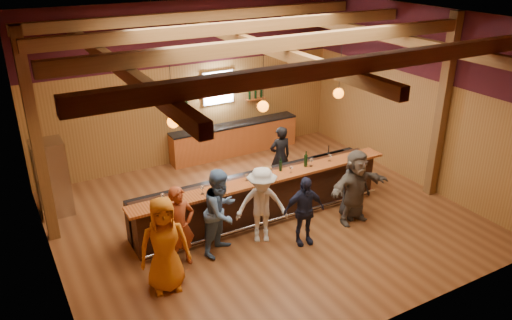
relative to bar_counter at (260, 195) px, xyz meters
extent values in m
plane|color=brown|center=(-0.02, -0.15, -0.52)|extent=(9.00, 9.00, 0.00)
cube|color=brown|center=(-0.02, 3.85, 1.73)|extent=(9.00, 0.04, 4.50)
cube|color=brown|center=(-0.02, -4.15, 1.73)|extent=(9.00, 0.04, 4.50)
cube|color=brown|center=(-4.52, -0.15, 1.73)|extent=(0.04, 8.00, 4.50)
cube|color=brown|center=(4.48, -0.15, 1.73)|extent=(0.04, 8.00, 4.50)
cube|color=brown|center=(-0.02, -0.15, 3.98)|extent=(9.00, 8.00, 0.04)
cube|color=#390F16|center=(-0.02, 3.83, 3.13)|extent=(9.00, 0.01, 1.70)
cube|color=#390F16|center=(-4.50, -0.15, 3.13)|extent=(0.01, 8.00, 1.70)
cube|color=#390F16|center=(4.46, -0.15, 3.13)|extent=(0.01, 8.00, 1.70)
cube|color=brown|center=(-4.37, 1.35, 1.73)|extent=(0.22, 0.22, 4.50)
cube|color=brown|center=(4.33, -1.15, 1.73)|extent=(0.22, 0.22, 4.50)
cube|color=brown|center=(-0.02, -3.15, 3.68)|extent=(8.80, 0.20, 0.25)
cube|color=brown|center=(-0.02, -1.15, 3.68)|extent=(8.80, 0.20, 0.25)
cube|color=brown|center=(-0.02, 0.85, 3.68)|extent=(8.80, 0.20, 0.25)
cube|color=brown|center=(-0.02, 2.85, 3.68)|extent=(8.80, 0.20, 0.25)
cube|color=brown|center=(-3.02, -0.15, 3.43)|extent=(0.18, 7.80, 0.22)
cube|color=brown|center=(-0.02, -0.15, 3.43)|extent=(0.18, 7.80, 0.22)
cube|color=brown|center=(2.98, -0.15, 3.43)|extent=(0.18, 7.80, 0.22)
cube|color=black|center=(-0.02, -0.15, 0.00)|extent=(6.00, 0.60, 1.05)
cube|color=#97451B|center=(-0.02, -0.33, 0.56)|extent=(6.30, 0.50, 0.06)
cube|color=black|center=(-0.02, 0.23, 0.40)|extent=(6.00, 0.48, 0.05)
cube|color=black|center=(-0.02, 0.23, -0.07)|extent=(6.00, 0.48, 0.90)
cube|color=silver|center=(1.98, 0.23, 0.36)|extent=(0.45, 0.40, 0.14)
cube|color=silver|center=(2.48, 0.23, 0.36)|extent=(0.45, 0.40, 0.14)
cylinder|color=silver|center=(-0.02, -0.57, -0.37)|extent=(6.00, 0.06, 0.06)
cube|color=#97451B|center=(1.18, 3.57, -0.07)|extent=(4.00, 0.50, 0.90)
cube|color=black|center=(1.18, 3.57, 0.40)|extent=(4.00, 0.52, 0.05)
cube|color=silver|center=(0.78, 3.80, 1.53)|extent=(0.95, 0.08, 0.95)
cube|color=white|center=(0.78, 3.75, 1.53)|extent=(0.78, 0.01, 0.78)
cube|color=black|center=(-1.22, 3.79, 1.58)|extent=(0.55, 0.04, 0.45)
cube|color=silver|center=(-1.22, 3.77, 1.58)|extent=(0.45, 0.01, 0.35)
cube|color=black|center=(2.58, 3.79, 1.58)|extent=(0.55, 0.04, 0.45)
cube|color=silver|center=(2.58, 3.77, 1.58)|extent=(0.45, 0.01, 0.35)
cube|color=black|center=(3.58, 3.79, 1.58)|extent=(0.55, 0.04, 0.45)
cube|color=silver|center=(3.58, 3.77, 1.58)|extent=(0.45, 0.01, 0.35)
cube|color=#97451B|center=(-0.42, 3.73, 1.03)|extent=(0.60, 0.18, 0.04)
cylinder|color=black|center=(-0.62, 3.73, 1.18)|extent=(0.07, 0.07, 0.26)
cylinder|color=black|center=(-0.42, 3.73, 1.18)|extent=(0.07, 0.07, 0.26)
cylinder|color=black|center=(-0.22, 3.73, 1.18)|extent=(0.07, 0.07, 0.26)
cube|color=#97451B|center=(1.98, 3.73, 1.03)|extent=(0.60, 0.18, 0.04)
cylinder|color=black|center=(1.78, 3.73, 1.18)|extent=(0.07, 0.07, 0.26)
cylinder|color=black|center=(1.98, 3.73, 1.18)|extent=(0.07, 0.07, 0.26)
cylinder|color=black|center=(2.18, 3.73, 1.18)|extent=(0.07, 0.07, 0.26)
cylinder|color=black|center=(-2.02, -0.15, 2.80)|extent=(0.01, 0.01, 1.25)
sphere|color=orange|center=(-2.02, -0.15, 2.18)|extent=(0.24, 0.24, 0.24)
cylinder|color=black|center=(-0.02, -0.15, 2.80)|extent=(0.01, 0.01, 1.25)
sphere|color=orange|center=(-0.02, -0.15, 2.18)|extent=(0.24, 0.24, 0.24)
cylinder|color=black|center=(1.98, -0.15, 2.80)|extent=(0.01, 0.01, 1.25)
sphere|color=orange|center=(1.98, -0.15, 2.18)|extent=(0.24, 0.24, 0.24)
cube|color=silver|center=(-4.12, 2.45, 0.38)|extent=(0.70, 0.70, 1.80)
imported|color=#C76512|center=(-2.82, -1.48, 0.40)|extent=(0.99, 0.73, 1.85)
imported|color=#90391A|center=(-2.31, -0.93, 0.32)|extent=(0.65, 0.45, 1.69)
imported|color=#5073A0|center=(-1.41, -0.89, 0.40)|extent=(1.12, 1.06, 1.84)
imported|color=silver|center=(-0.50, -0.95, 0.33)|extent=(1.26, 1.03, 1.70)
imported|color=#1C2139|center=(0.22, -1.46, 0.24)|extent=(0.95, 0.55, 1.53)
imported|color=#60574C|center=(1.71, -1.30, 0.35)|extent=(1.65, 0.60, 1.75)
imported|color=#2B2B2E|center=(1.85, -1.11, 0.28)|extent=(0.79, 0.51, 1.61)
imported|color=black|center=(1.24, 1.11, 0.29)|extent=(0.62, 0.44, 1.62)
cylinder|color=brown|center=(0.02, -0.29, 0.70)|extent=(0.21, 0.21, 0.23)
cylinder|color=black|center=(0.44, -0.17, 0.71)|extent=(0.07, 0.07, 0.24)
cylinder|color=black|center=(0.44, -0.17, 0.87)|extent=(0.02, 0.02, 0.08)
cylinder|color=black|center=(1.08, -0.25, 0.73)|extent=(0.08, 0.08, 0.28)
cylinder|color=black|center=(1.08, -0.25, 0.92)|extent=(0.03, 0.03, 0.10)
cylinder|color=silver|center=(-2.39, -0.28, 0.59)|extent=(0.08, 0.08, 0.01)
cylinder|color=silver|center=(-2.39, -0.28, 0.65)|extent=(0.01, 0.01, 0.11)
sphere|color=silver|center=(-2.39, -0.28, 0.74)|extent=(0.09, 0.09, 0.09)
cylinder|color=silver|center=(-2.14, -0.29, 0.59)|extent=(0.08, 0.08, 0.01)
cylinder|color=silver|center=(-2.14, -0.29, 0.65)|extent=(0.01, 0.01, 0.11)
sphere|color=silver|center=(-2.14, -0.29, 0.74)|extent=(0.09, 0.09, 0.09)
cylinder|color=silver|center=(-1.57, -0.35, 0.59)|extent=(0.08, 0.08, 0.01)
cylinder|color=silver|center=(-1.57, -0.35, 0.65)|extent=(0.01, 0.01, 0.11)
sphere|color=silver|center=(-1.57, -0.35, 0.74)|extent=(0.09, 0.09, 0.09)
cylinder|color=silver|center=(-1.12, -0.43, 0.59)|extent=(0.07, 0.07, 0.01)
cylinder|color=silver|center=(-1.12, -0.43, 0.65)|extent=(0.01, 0.01, 0.10)
sphere|color=silver|center=(-1.12, -0.43, 0.73)|extent=(0.08, 0.08, 0.08)
cylinder|color=silver|center=(-0.48, -0.25, 0.59)|extent=(0.07, 0.07, 0.01)
cylinder|color=silver|center=(-0.48, -0.25, 0.64)|extent=(0.01, 0.01, 0.09)
sphere|color=silver|center=(-0.48, -0.25, 0.72)|extent=(0.07, 0.07, 0.07)
cylinder|color=silver|center=(0.59, -0.38, 0.59)|extent=(0.07, 0.07, 0.01)
cylinder|color=silver|center=(0.59, -0.38, 0.64)|extent=(0.01, 0.01, 0.10)
sphere|color=silver|center=(0.59, -0.38, 0.72)|extent=(0.08, 0.08, 0.08)
cylinder|color=silver|center=(1.19, -0.31, 0.59)|extent=(0.07, 0.07, 0.01)
cylinder|color=silver|center=(1.19, -0.31, 0.65)|extent=(0.01, 0.01, 0.11)
sphere|color=silver|center=(1.19, -0.31, 0.74)|extent=(0.08, 0.08, 0.08)
cylinder|color=silver|center=(1.75, -0.27, 0.59)|extent=(0.07, 0.07, 0.01)
cylinder|color=silver|center=(1.75, -0.27, 0.64)|extent=(0.01, 0.01, 0.10)
sphere|color=silver|center=(1.75, -0.27, 0.72)|extent=(0.08, 0.08, 0.08)
camera|label=1|loc=(-5.09, -8.85, 5.37)|focal=35.00mm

